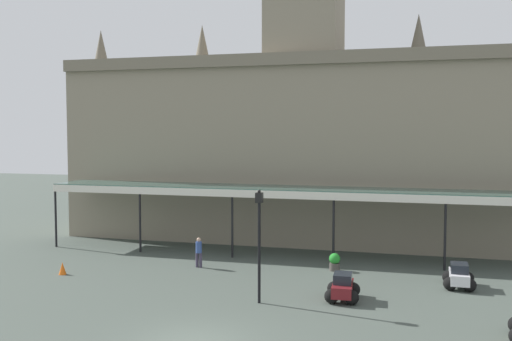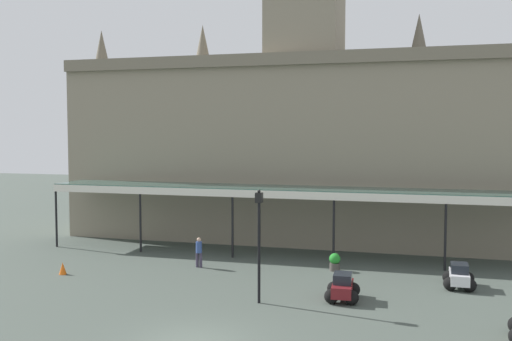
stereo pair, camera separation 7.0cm
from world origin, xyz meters
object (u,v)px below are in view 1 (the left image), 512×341
object	(u,v)px
pedestrian_beside_cars	(199,251)
victorian_lamppost	(259,233)
car_maroon_sedan	(343,289)
car_white_sedan	(459,277)
traffic_cone	(62,268)
planter_near_kerb	(335,262)

from	to	relation	value
pedestrian_beside_cars	victorian_lamppost	xyz separation A→B (m)	(5.04, -5.65, 2.21)
car_maroon_sedan	pedestrian_beside_cars	bearing A→B (deg)	154.03
car_white_sedan	victorian_lamppost	xyz separation A→B (m)	(-8.65, -5.10, 2.61)
victorian_lamppost	pedestrian_beside_cars	bearing A→B (deg)	131.76
traffic_cone	pedestrian_beside_cars	bearing A→B (deg)	28.65
car_white_sedan	victorian_lamppost	size ratio (longest dim) A/B	0.41
car_maroon_sedan	traffic_cone	bearing A→B (deg)	177.39
victorian_lamppost	planter_near_kerb	bearing A→B (deg)	71.20
victorian_lamppost	traffic_cone	world-z (taller)	victorian_lamppost
car_white_sedan	pedestrian_beside_cars	world-z (taller)	pedestrian_beside_cars
car_white_sedan	car_maroon_sedan	world-z (taller)	same
car_white_sedan	victorian_lamppost	world-z (taller)	victorian_lamppost
traffic_cone	car_white_sedan	bearing A→B (deg)	8.30
car_maroon_sedan	traffic_cone	xyz separation A→B (m)	(-14.88, 0.68, -0.18)
pedestrian_beside_cars	traffic_cone	world-z (taller)	pedestrian_beside_cars
pedestrian_beside_cars	victorian_lamppost	size ratio (longest dim) A/B	0.33
car_white_sedan	planter_near_kerb	distance (m)	6.55
car_maroon_sedan	victorian_lamppost	xyz separation A→B (m)	(-3.48, -1.49, 2.61)
traffic_cone	victorian_lamppost	bearing A→B (deg)	-10.78
pedestrian_beside_cars	victorian_lamppost	bearing A→B (deg)	-48.24
pedestrian_beside_cars	planter_near_kerb	distance (m)	7.51
planter_near_kerb	victorian_lamppost	bearing A→B (deg)	-108.80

